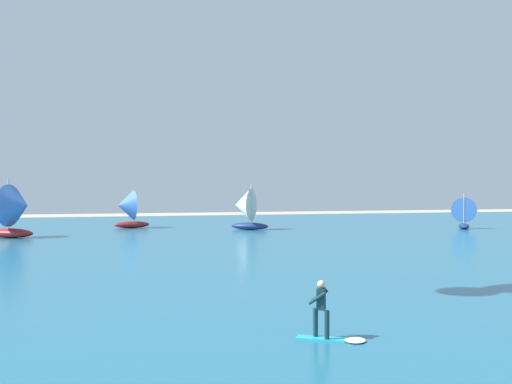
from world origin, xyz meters
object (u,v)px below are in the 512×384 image
sailboat_anchored_offshore (463,213)px  sailboat_near_shore (245,209)px  sailboat_trailing (127,209)px  sailboat_outermost (17,210)px  kitesurfer (328,318)px

sailboat_anchored_offshore → sailboat_near_shore: size_ratio=0.78×
sailboat_trailing → sailboat_near_shore: bearing=-26.6°
sailboat_outermost → sailboat_near_shore: 22.14m
kitesurfer → sailboat_near_shore: size_ratio=0.41×
sailboat_outermost → sailboat_trailing: bearing=47.0°
sailboat_outermost → kitesurfer: bearing=-73.2°
sailboat_anchored_offshore → sailboat_outermost: size_ratio=0.72×
sailboat_trailing → sailboat_outermost: sailboat_outermost is taller
sailboat_near_shore → sailboat_outermost: bearing=-167.1°
sailboat_trailing → sailboat_near_shore: sailboat_near_shore is taller
sailboat_trailing → sailboat_anchored_offshore: (34.37, -10.60, -0.39)m
kitesurfer → sailboat_anchored_offshore: size_ratio=0.53×
kitesurfer → sailboat_outermost: size_ratio=0.38×
kitesurfer → sailboat_anchored_offshore: 51.53m
kitesurfer → sailboat_trailing: 50.76m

